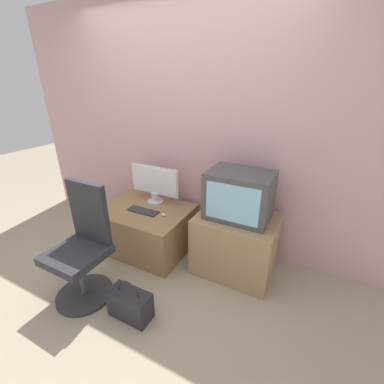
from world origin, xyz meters
name	(u,v)px	position (x,y,z in m)	size (l,w,h in m)	color
ground_plane	(112,307)	(0.00, 0.00, 0.00)	(12.00, 12.00, 0.00)	tan
wall_back	(185,129)	(0.00, 1.32, 1.30)	(4.40, 0.05, 2.60)	#CC9EA3
desk	(146,228)	(-0.27, 0.87, 0.24)	(0.97, 0.75, 0.48)	#937047
side_stand	(235,244)	(0.76, 0.95, 0.30)	(0.75, 0.56, 0.60)	#A37F56
main_monitor	(155,184)	(-0.25, 1.07, 0.71)	(0.61, 0.18, 0.43)	silver
keyboard	(143,211)	(-0.24, 0.81, 0.49)	(0.35, 0.12, 0.01)	#2D2D2D
mouse	(164,215)	(0.01, 0.82, 0.50)	(0.05, 0.04, 0.03)	silver
crt_tv	(239,195)	(0.75, 0.97, 0.82)	(0.57, 0.42, 0.44)	#474747
office_chair	(83,250)	(-0.31, 0.05, 0.45)	(0.49, 0.49, 1.03)	#333333
cardboard_box_lower	(102,219)	(-0.95, 0.86, 0.17)	(0.26, 0.19, 0.35)	#D1B27F
handbag	(130,304)	(0.20, 0.01, 0.12)	(0.35, 0.17, 0.36)	#232328
book	(103,243)	(-0.75, 0.65, 0.01)	(0.17, 0.13, 0.02)	beige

